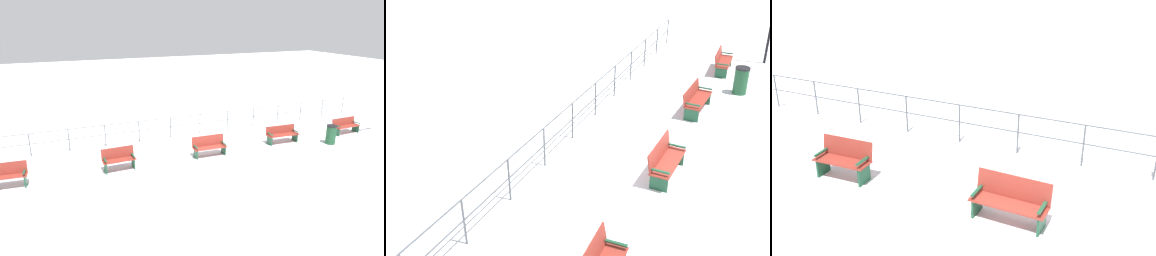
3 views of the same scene
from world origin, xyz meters
TOP-DOWN VIEW (x-y plane):
  - ground_plane at (0.00, 0.00)m, footprint 80.00×80.00m
  - bench_second at (-0.12, -4.17)m, footprint 0.61×1.39m
  - bench_third at (-0.10, 0.00)m, footprint 0.62×1.61m
  - waterfront_railing at (-3.09, -0.00)m, footprint 0.05×22.18m

SIDE VIEW (x-z plane):
  - ground_plane at x=0.00m, z-range 0.00..0.00m
  - bench_third at x=-0.10m, z-range 0.00..0.93m
  - bench_second at x=-0.12m, z-range 0.01..0.95m
  - waterfront_railing at x=-3.09m, z-range 0.19..1.32m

